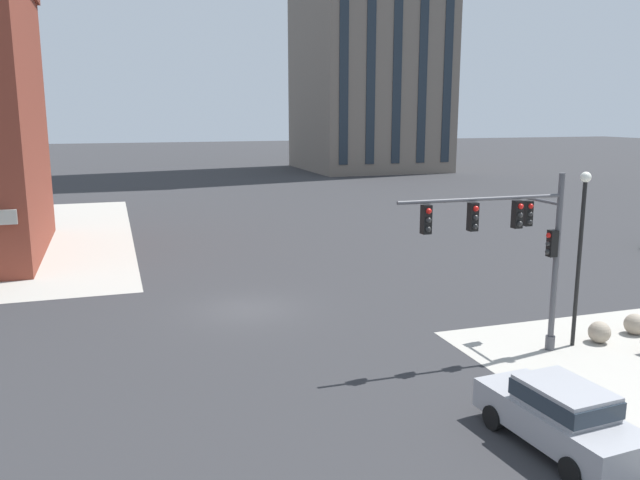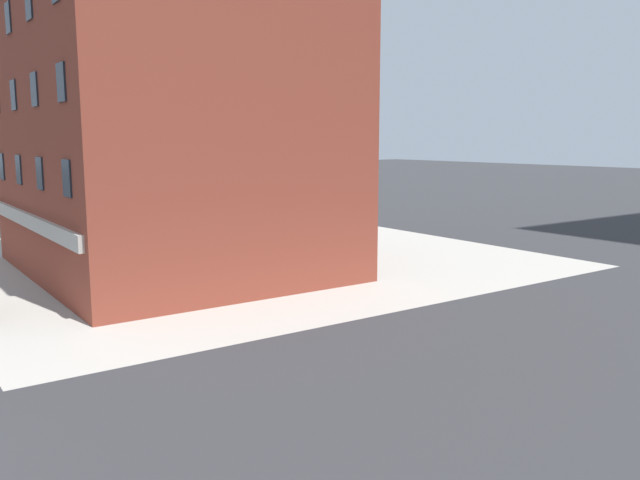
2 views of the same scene
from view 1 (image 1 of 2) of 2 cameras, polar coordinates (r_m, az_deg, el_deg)
name	(u,v)px [view 1 (image 1 of 2)]	position (r m, az deg, el deg)	size (l,w,h in m)	color
ground_plane	(248,309)	(26.99, -6.45, -6.14)	(320.00, 320.00, 0.00)	#2D2D30
traffic_signal_main	(520,239)	(22.13, 17.34, 0.08)	(6.05, 2.09, 6.10)	#4C4C51
bollard_sphere_curb_a	(599,332)	(25.01, 23.60, -7.52)	(0.78, 0.78, 0.78)	gray
bollard_sphere_curb_b	(635,324)	(26.48, 26.21, -6.73)	(0.78, 0.78, 0.78)	gray
street_lamp_corner_near	(581,240)	(23.53, 22.17, -0.04)	(0.36, 0.36, 6.11)	black
car_main_southbound_far	(560,414)	(16.99, 20.58, -14.25)	(2.16, 4.53, 1.68)	#99999E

